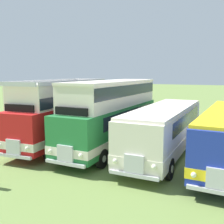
{
  "coord_description": "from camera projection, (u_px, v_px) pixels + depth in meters",
  "views": [
    {
      "loc": [
        1.84,
        -15.66,
        5.02
      ],
      "look_at": [
        -5.66,
        0.97,
        2.34
      ],
      "focal_mm": 43.33,
      "sensor_mm": 36.0,
      "label": 1
    }
  ],
  "objects": [
    {
      "name": "bus_first_in_row",
      "position": [
        63.0,
        111.0,
        18.81
      ],
      "size": [
        3.04,
        10.02,
        4.52
      ],
      "color": "red",
      "rests_on": "ground"
    },
    {
      "name": "bus_second_in_row",
      "position": [
        112.0,
        112.0,
        17.75
      ],
      "size": [
        2.81,
        10.59,
        4.49
      ],
      "color": "#237538",
      "rests_on": "ground"
    },
    {
      "name": "ground_plane",
      "position": [
        194.0,
        160.0,
        15.6
      ],
      "size": [
        200.0,
        200.0,
        0.0
      ],
      "primitive_type": "plane",
      "color": "olive"
    },
    {
      "name": "bus_third_in_row",
      "position": [
        165.0,
        127.0,
        16.17
      ],
      "size": [
        2.78,
        10.35,
        2.99
      ],
      "color": "silver",
      "rests_on": "ground"
    },
    {
      "name": "rope_fence_line",
      "position": [
        211.0,
        118.0,
        25.94
      ],
      "size": [
        23.93,
        0.08,
        1.05
      ],
      "color": "#8C704C",
      "rests_on": "ground"
    }
  ]
}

